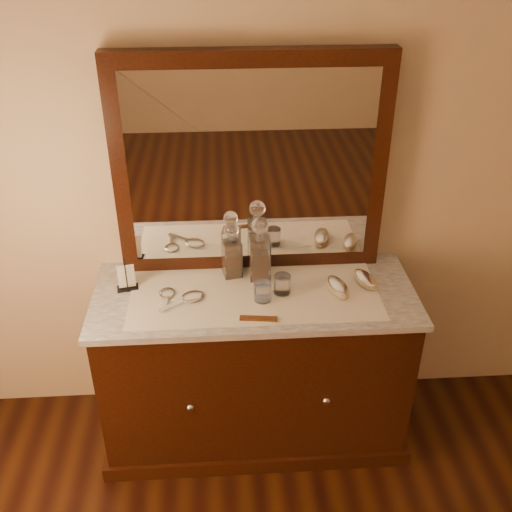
# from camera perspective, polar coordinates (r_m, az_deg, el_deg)

# --- Properties ---
(dresser_cabinet) EXTENTS (1.40, 0.55, 0.82)m
(dresser_cabinet) POSITION_cam_1_polar(r_m,az_deg,el_deg) (2.91, -0.13, -10.69)
(dresser_cabinet) COLOR black
(dresser_cabinet) RESTS_ON floor
(dresser_plinth) EXTENTS (1.46, 0.59, 0.08)m
(dresser_plinth) POSITION_cam_1_polar(r_m,az_deg,el_deg) (3.17, -0.13, -15.69)
(dresser_plinth) COLOR black
(dresser_plinth) RESTS_ON floor
(knob_left) EXTENTS (0.04, 0.04, 0.04)m
(knob_left) POSITION_cam_1_polar(r_m,az_deg,el_deg) (2.67, -6.36, -14.32)
(knob_left) COLOR silver
(knob_left) RESTS_ON dresser_cabinet
(knob_right) EXTENTS (0.04, 0.04, 0.04)m
(knob_right) POSITION_cam_1_polar(r_m,az_deg,el_deg) (2.70, 6.81, -13.70)
(knob_right) COLOR silver
(knob_right) RESTS_ON dresser_cabinet
(marble_top) EXTENTS (1.44, 0.59, 0.03)m
(marble_top) POSITION_cam_1_polar(r_m,az_deg,el_deg) (2.64, -0.14, -3.80)
(marble_top) COLOR white
(marble_top) RESTS_ON dresser_cabinet
(mirror_frame) EXTENTS (1.20, 0.08, 1.00)m
(mirror_frame) POSITION_cam_1_polar(r_m,az_deg,el_deg) (2.61, -0.51, 8.63)
(mirror_frame) COLOR black
(mirror_frame) RESTS_ON marble_top
(mirror_glass) EXTENTS (1.06, 0.01, 0.86)m
(mirror_glass) POSITION_cam_1_polar(r_m,az_deg,el_deg) (2.58, -0.47, 8.35)
(mirror_glass) COLOR white
(mirror_glass) RESTS_ON marble_top
(lace_runner) EXTENTS (1.10, 0.45, 0.00)m
(lace_runner) POSITION_cam_1_polar(r_m,az_deg,el_deg) (2.62, -0.12, -3.75)
(lace_runner) COLOR silver
(lace_runner) RESTS_ON marble_top
(pin_dish) EXTENTS (0.09, 0.09, 0.01)m
(pin_dish) POSITION_cam_1_polar(r_m,az_deg,el_deg) (2.59, 0.69, -3.94)
(pin_dish) COLOR white
(pin_dish) RESTS_ON lace_runner
(comb) EXTENTS (0.16, 0.05, 0.01)m
(comb) POSITION_cam_1_polar(r_m,az_deg,el_deg) (2.47, 0.25, -6.06)
(comb) COLOR brown
(comb) RESTS_ON lace_runner
(napkin_rack) EXTENTS (0.10, 0.07, 0.14)m
(napkin_rack) POSITION_cam_1_polar(r_m,az_deg,el_deg) (2.69, -12.40, -2.09)
(napkin_rack) COLOR black
(napkin_rack) RESTS_ON marble_top
(decanter_left) EXTENTS (0.10, 0.10, 0.27)m
(decanter_left) POSITION_cam_1_polar(r_m,az_deg,el_deg) (2.70, -2.33, 0.06)
(decanter_left) COLOR brown
(decanter_left) RESTS_ON lace_runner
(decanter_right) EXTENTS (0.10, 0.10, 0.31)m
(decanter_right) POSITION_cam_1_polar(r_m,az_deg,el_deg) (2.67, 0.37, 0.12)
(decanter_right) COLOR brown
(decanter_right) RESTS_ON lace_runner
(brush_near) EXTENTS (0.11, 0.18, 0.05)m
(brush_near) POSITION_cam_1_polar(r_m,az_deg,el_deg) (2.65, 7.92, -3.01)
(brush_near) COLOR tan
(brush_near) RESTS_ON lace_runner
(brush_far) EXTENTS (0.12, 0.17, 0.04)m
(brush_far) POSITION_cam_1_polar(r_m,az_deg,el_deg) (2.72, 10.54, -2.24)
(brush_far) COLOR tan
(brush_far) RESTS_ON lace_runner
(hand_mirror_outer) EXTENTS (0.07, 0.18, 0.02)m
(hand_mirror_outer) POSITION_cam_1_polar(r_m,az_deg,el_deg) (2.63, -8.65, -3.75)
(hand_mirror_outer) COLOR silver
(hand_mirror_outer) RESTS_ON lace_runner
(hand_mirror_inner) EXTENTS (0.21, 0.17, 0.02)m
(hand_mirror_inner) POSITION_cam_1_polar(r_m,az_deg,el_deg) (2.59, -6.52, -4.07)
(hand_mirror_inner) COLOR silver
(hand_mirror_inner) RESTS_ON lace_runner
(tumblers) EXTENTS (0.17, 0.13, 0.09)m
(tumblers) POSITION_cam_1_polar(r_m,az_deg,el_deg) (2.58, 1.60, -3.08)
(tumblers) COLOR white
(tumblers) RESTS_ON lace_runner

